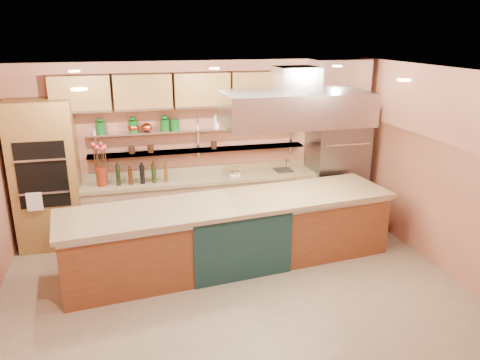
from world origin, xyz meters
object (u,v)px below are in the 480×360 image
object	(u,v)px
island	(232,233)
flower_vase	(102,177)
refrigerator	(336,162)
green_canister	(175,124)
kitchen_scale	(234,173)
copper_kettle	(147,127)

from	to	relation	value
island	flower_vase	distance (m)	2.28
refrigerator	flower_vase	world-z (taller)	refrigerator
refrigerator	green_canister	world-z (taller)	refrigerator
refrigerator	kitchen_scale	size ratio (longest dim) A/B	11.95
flower_vase	copper_kettle	size ratio (longest dim) A/B	1.78
refrigerator	island	bearing A→B (deg)	-149.74
copper_kettle	kitchen_scale	bearing A→B (deg)	-9.01
kitchen_scale	copper_kettle	distance (m)	1.62
refrigerator	island	world-z (taller)	refrigerator
refrigerator	copper_kettle	distance (m)	3.33
island	kitchen_scale	world-z (taller)	kitchen_scale
island	copper_kettle	size ratio (longest dim) A/B	27.93
green_canister	copper_kettle	bearing A→B (deg)	180.00
kitchen_scale	copper_kettle	xyz separation A→B (m)	(-1.39, 0.22, 0.80)
island	green_canister	world-z (taller)	green_canister
kitchen_scale	green_canister	world-z (taller)	green_canister
kitchen_scale	refrigerator	bearing A→B (deg)	-11.97
refrigerator	copper_kettle	bearing A→B (deg)	175.94
refrigerator	green_canister	size ratio (longest dim) A/B	11.77
island	flower_vase	size ratio (longest dim) A/B	15.71
island	flower_vase	world-z (taller)	flower_vase
refrigerator	copper_kettle	world-z (taller)	refrigerator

